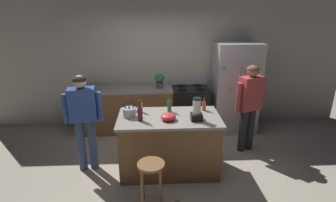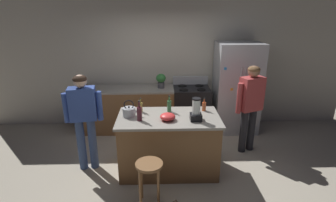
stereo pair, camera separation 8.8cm
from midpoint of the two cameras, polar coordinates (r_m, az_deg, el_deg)
name	(u,v)px [view 2 (the right image)]	position (r m, az deg, el deg)	size (l,w,h in m)	color
ground_plane	(169,169)	(4.53, 0.70, -14.45)	(14.00, 14.00, 0.00)	#B2A893
back_wall	(166,65)	(5.83, -0.08, 7.84)	(8.00, 0.10, 2.70)	beige
kitchen_island	(169,144)	(4.28, 0.72, -9.19)	(1.58, 0.86, 0.94)	brown
back_counter_run	(129,109)	(5.72, -7.99, -1.75)	(2.00, 0.64, 0.94)	brown
refrigerator	(236,88)	(5.73, 14.98, 2.74)	(0.90, 0.73, 1.88)	#B7BABF
stove_range	(191,108)	(5.70, 5.43, -1.60)	(0.76, 0.65, 1.12)	black
person_by_island_left	(84,114)	(4.30, -17.20, -2.68)	(0.60, 0.28, 1.60)	#384C7A
person_by_sink_right	(251,101)	(4.88, 17.89, -0.08)	(0.58, 0.35, 1.61)	#26262B
bar_stool	(149,172)	(3.58, -3.33, -15.13)	(0.36, 0.36, 0.64)	brown
potted_plant	(161,80)	(5.49, -1.07, 4.59)	(0.20, 0.20, 0.30)	#4C4C51
blender_appliance	(196,111)	(3.93, 6.73, -2.16)	(0.17, 0.17, 0.35)	black
bottle_wine	(139,113)	(3.92, -5.55, -2.66)	(0.08, 0.08, 0.32)	#471923
bottle_cooking_sauce	(204,106)	(4.33, 8.37, -1.09)	(0.06, 0.06, 0.22)	#B24C26
bottle_vinegar	(141,107)	(4.25, -5.33, -1.26)	(0.06, 0.06, 0.24)	olive
bottle_olive_oil	(169,106)	(4.24, 0.86, -1.02)	(0.07, 0.07, 0.28)	#2D6638
mixing_bowl	(168,117)	(3.94, 0.57, -3.42)	(0.23, 0.23, 0.10)	red
tea_kettle	(129,112)	(4.10, -7.77, -2.28)	(0.28, 0.20, 0.27)	#B7BABF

